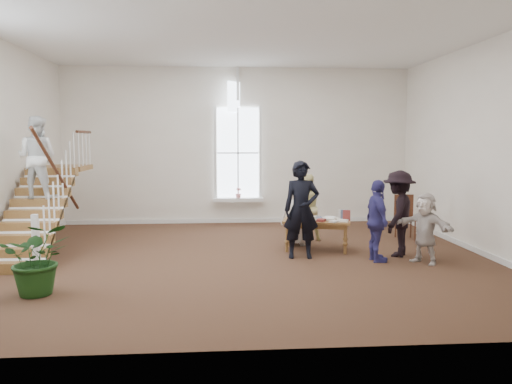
{
  "coord_description": "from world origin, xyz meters",
  "views": [
    {
      "loc": [
        -0.56,
        -10.05,
        2.43
      ],
      "look_at": [
        0.22,
        0.4,
        1.33
      ],
      "focal_mm": 35.0,
      "sensor_mm": 36.0,
      "label": 1
    }
  ],
  "objects": [
    {
      "name": "ground",
      "position": [
        0.0,
        0.0,
        0.0
      ],
      "size": [
        10.0,
        10.0,
        0.0
      ],
      "primitive_type": "plane",
      "color": "#3F2518",
      "rests_on": "ground"
    },
    {
      "name": "room_shell",
      "position": [
        -0.0,
        4.39,
        0.4
      ],
      "size": [
        10.49,
        10.0,
        10.0
      ],
      "color": "silver",
      "rests_on": "ground"
    },
    {
      "name": "staircase",
      "position": [
        -4.34,
        0.75,
        1.62
      ],
      "size": [
        1.1,
        4.1,
        2.92
      ],
      "color": "brown",
      "rests_on": "ground"
    },
    {
      "name": "library_table",
      "position": [
        1.58,
        0.63,
        0.6
      ],
      "size": [
        1.59,
        1.07,
        0.74
      ],
      "rotation": [
        0.0,
        0.0,
        -0.26
      ],
      "color": "brown",
      "rests_on": "ground"
    },
    {
      "name": "police_officer",
      "position": [
        1.13,
        -0.02,
        1.0
      ],
      "size": [
        0.76,
        0.52,
        2.01
      ],
      "primitive_type": "imported",
      "rotation": [
        0.0,
        0.0,
        -0.05
      ],
      "color": "black",
      "rests_on": "ground"
    },
    {
      "name": "elderly_woman",
      "position": [
        1.23,
        1.23,
        0.73
      ],
      "size": [
        0.72,
        0.47,
        1.46
      ],
      "primitive_type": "imported",
      "rotation": [
        0.0,
        0.0,
        3.15
      ],
      "color": "silver",
      "rests_on": "ground"
    },
    {
      "name": "person_yellow",
      "position": [
        1.53,
        1.73,
        0.81
      ],
      "size": [
        0.91,
        0.78,
        1.61
      ],
      "primitive_type": "imported",
      "rotation": [
        0.0,
        0.0,
        3.38
      ],
      "color": "beige",
      "rests_on": "ground"
    },
    {
      "name": "woman_cluster_a",
      "position": [
        2.58,
        -0.45,
        0.82
      ],
      "size": [
        0.44,
        0.98,
        1.64
      ],
      "primitive_type": "imported",
      "rotation": [
        0.0,
        0.0,
        1.61
      ],
      "color": "navy",
      "rests_on": "ground"
    },
    {
      "name": "woman_cluster_b",
      "position": [
        3.18,
        0.0,
        0.9
      ],
      "size": [
        1.19,
        1.34,
        1.8
      ],
      "primitive_type": "imported",
      "rotation": [
        0.0,
        0.0,
        4.14
      ],
      "color": "black",
      "rests_on": "ground"
    },
    {
      "name": "woman_cluster_c",
      "position": [
        3.48,
        -0.65,
        0.7
      ],
      "size": [
        1.11,
        1.29,
        1.4
      ],
      "primitive_type": "imported",
      "rotation": [
        0.0,
        0.0,
        5.36
      ],
      "color": "silver",
      "rests_on": "ground"
    },
    {
      "name": "floor_plant",
      "position": [
        -3.4,
        -2.15,
        0.58
      ],
      "size": [
        1.25,
        1.16,
        1.15
      ],
      "primitive_type": "imported",
      "rotation": [
        0.0,
        0.0,
        0.29
      ],
      "color": "#163912",
      "rests_on": "ground"
    },
    {
      "name": "side_chair",
      "position": [
        4.01,
        1.82,
        0.61
      ],
      "size": [
        0.52,
        0.52,
        1.08
      ],
      "rotation": [
        0.0,
        0.0,
        -0.12
      ],
      "color": "#3A1F0F",
      "rests_on": "ground"
    }
  ]
}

